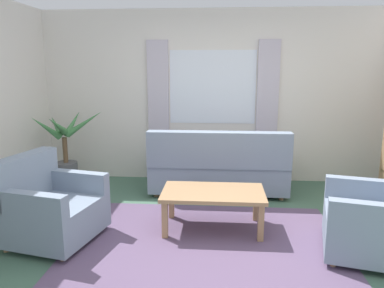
{
  "coord_description": "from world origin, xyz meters",
  "views": [
    {
      "loc": [
        0.12,
        -3.43,
        1.74
      ],
      "look_at": [
        -0.2,
        0.7,
        0.88
      ],
      "focal_mm": 34.26,
      "sensor_mm": 36.0,
      "label": 1
    }
  ],
  "objects": [
    {
      "name": "ground_plane",
      "position": [
        0.0,
        0.0,
        0.0
      ],
      "size": [
        6.24,
        6.24,
        0.0
      ],
      "primitive_type": "plane",
      "color": "#476B56"
    },
    {
      "name": "wall_back",
      "position": [
        0.0,
        2.26,
        1.3
      ],
      "size": [
        5.32,
        0.12,
        2.6
      ],
      "primitive_type": "cube",
      "color": "silver",
      "rests_on": "ground_plane"
    },
    {
      "name": "potted_plant",
      "position": [
        -2.15,
        1.69,
        0.5
      ],
      "size": [
        0.96,
        1.14,
        1.16
      ],
      "color": "#56565B",
      "rests_on": "ground_plane"
    },
    {
      "name": "window_with_curtains",
      "position": [
        0.0,
        2.18,
        1.45
      ],
      "size": [
        1.98,
        0.07,
        1.4
      ],
      "color": "white"
    },
    {
      "name": "armchair_right",
      "position": [
        1.6,
        -0.13,
        0.35
      ],
      "size": [
        0.99,
        1.01,
        0.88
      ],
      "rotation": [
        0.0,
        0.0,
        -1.81
      ],
      "color": "gray",
      "rests_on": "ground_plane"
    },
    {
      "name": "coffee_table",
      "position": [
        0.06,
        0.34,
        0.38
      ],
      "size": [
        1.1,
        0.64,
        0.44
      ],
      "color": "#A87F56",
      "rests_on": "ground_plane"
    },
    {
      "name": "armchair_left",
      "position": [
        -1.6,
        -0.05,
        0.35
      ],
      "size": [
        0.98,
        0.99,
        0.88
      ],
      "rotation": [
        0.0,
        0.0,
        1.36
      ],
      "color": "gray",
      "rests_on": "ground_plane"
    },
    {
      "name": "couch",
      "position": [
        0.11,
        1.55,
        0.37
      ],
      "size": [
        1.9,
        0.82,
        0.92
      ],
      "rotation": [
        0.0,
        0.0,
        3.14
      ],
      "color": "gray",
      "rests_on": "ground_plane"
    },
    {
      "name": "area_rug",
      "position": [
        0.0,
        0.0,
        0.01
      ],
      "size": [
        2.72,
        1.99,
        0.01
      ],
      "primitive_type": "cube",
      "color": "#604C6B",
      "rests_on": "ground_plane"
    }
  ]
}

